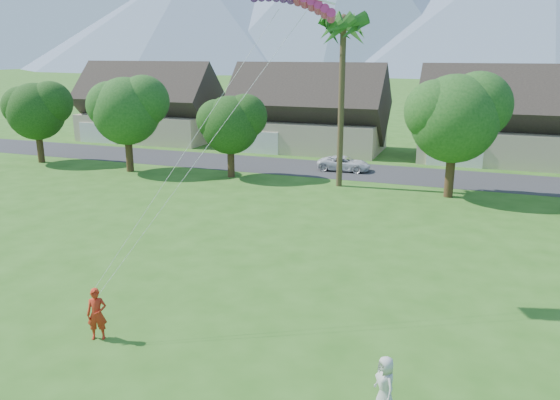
% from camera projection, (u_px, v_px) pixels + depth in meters
% --- Properties ---
extents(street, '(90.00, 7.00, 0.01)m').
position_uv_depth(street, '(378.00, 173.00, 45.77)').
color(street, '#2D2D30').
rests_on(street, ground).
extents(kite_flyer, '(0.82, 0.72, 1.90)m').
position_uv_depth(kite_flyer, '(97.00, 314.00, 19.15)').
color(kite_flyer, red).
rests_on(kite_flyer, ground).
extents(watcher, '(0.92, 0.97, 1.67)m').
position_uv_depth(watcher, '(385.00, 384.00, 15.30)').
color(watcher, beige).
rests_on(watcher, ground).
extents(parked_car, '(4.53, 2.21, 1.24)m').
position_uv_depth(parked_car, '(344.00, 163.00, 46.58)').
color(parked_car, silver).
rests_on(parked_car, ground).
extents(mountain_ridge, '(540.00, 240.00, 70.00)m').
position_uv_depth(mountain_ridge, '(498.00, 6.00, 239.44)').
color(mountain_ridge, slate).
rests_on(mountain_ridge, ground).
extents(houses_row, '(72.75, 8.19, 8.86)m').
position_uv_depth(houses_row, '(402.00, 120.00, 52.85)').
color(houses_row, beige).
rests_on(houses_row, ground).
extents(tree_row, '(62.27, 6.67, 8.45)m').
position_uv_depth(tree_row, '(350.00, 123.00, 39.35)').
color(tree_row, '#47301C').
rests_on(tree_row, ground).
extents(fan_palm, '(3.00, 3.00, 13.80)m').
position_uv_depth(fan_palm, '(344.00, 23.00, 38.34)').
color(fan_palm, '#4C3D26').
rests_on(fan_palm, ground).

